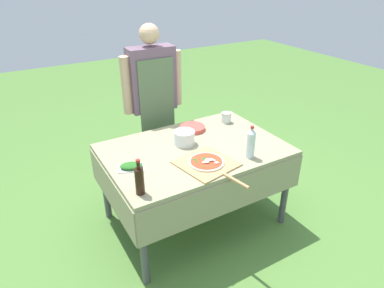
{
  "coord_description": "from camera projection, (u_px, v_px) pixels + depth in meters",
  "views": [
    {
      "loc": [
        -1.23,
        -2.06,
        2.03
      ],
      "look_at": [
        -0.02,
        0.0,
        0.76
      ],
      "focal_mm": 32.0,
      "sensor_mm": 36.0,
      "label": 1
    }
  ],
  "objects": [
    {
      "name": "ground_plane",
      "position": [
        194.0,
        218.0,
        3.07
      ],
      "size": [
        12.0,
        12.0,
        0.0
      ],
      "primitive_type": "plane",
      "color": "#517F38"
    },
    {
      "name": "plate_stack",
      "position": [
        192.0,
        128.0,
        3.02
      ],
      "size": [
        0.23,
        0.23,
        0.03
      ],
      "color": "#DB4C42",
      "rests_on": "prep_table"
    },
    {
      "name": "person_cook",
      "position": [
        153.0,
        95.0,
        3.22
      ],
      "size": [
        0.59,
        0.2,
        1.58
      ],
      "rotation": [
        0.0,
        0.0,
        3.11
      ],
      "color": "#4C4C51",
      "rests_on": "ground"
    },
    {
      "name": "prep_table",
      "position": [
        194.0,
        157.0,
        2.77
      ],
      "size": [
        1.43,
        0.98,
        0.72
      ],
      "color": "gray",
      "rests_on": "ground"
    },
    {
      "name": "water_bottle",
      "position": [
        251.0,
        143.0,
        2.55
      ],
      "size": [
        0.07,
        0.07,
        0.26
      ],
      "color": "silver",
      "rests_on": "prep_table"
    },
    {
      "name": "sauce_jar",
      "position": [
        226.0,
        118.0,
        3.15
      ],
      "size": [
        0.09,
        0.09,
        0.09
      ],
      "color": "silver",
      "rests_on": "prep_table"
    },
    {
      "name": "pizza_on_peel",
      "position": [
        207.0,
        163.0,
        2.49
      ],
      "size": [
        0.44,
        0.63,
        0.05
      ],
      "rotation": [
        0.0,
        0.0,
        0.19
      ],
      "color": "tan",
      "rests_on": "prep_table"
    },
    {
      "name": "herb_container",
      "position": [
        131.0,
        166.0,
        2.45
      ],
      "size": [
        0.22,
        0.18,
        0.04
      ],
      "rotation": [
        0.0,
        0.0,
        -0.39
      ],
      "color": "silver",
      "rests_on": "prep_table"
    },
    {
      "name": "oil_bottle",
      "position": [
        140.0,
        180.0,
        2.15
      ],
      "size": [
        0.06,
        0.06,
        0.25
      ],
      "color": "black",
      "rests_on": "prep_table"
    },
    {
      "name": "mixing_tub",
      "position": [
        184.0,
        138.0,
        2.77
      ],
      "size": [
        0.17,
        0.17,
        0.11
      ],
      "primitive_type": "cylinder",
      "color": "silver",
      "rests_on": "prep_table"
    }
  ]
}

